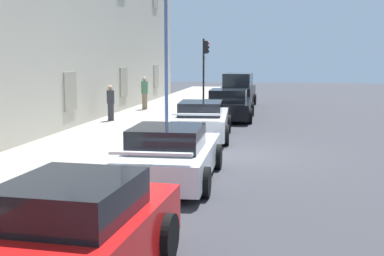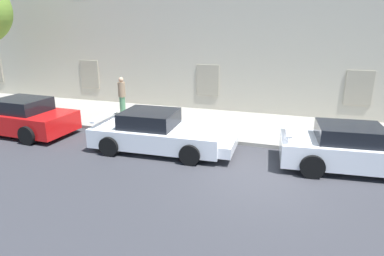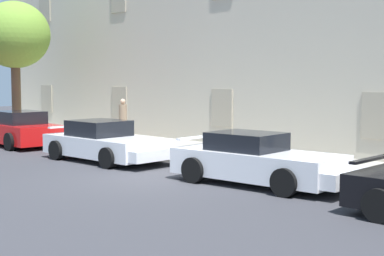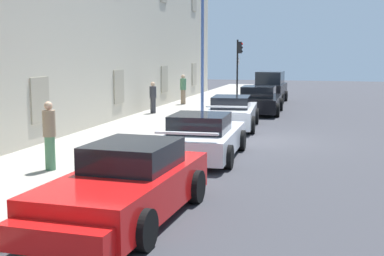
{
  "view_description": "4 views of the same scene",
  "coord_description": "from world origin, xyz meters",
  "px_view_note": "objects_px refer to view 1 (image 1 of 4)",
  "views": [
    {
      "loc": [
        -15.51,
        -1.55,
        3.04
      ],
      "look_at": [
        -1.44,
        1.03,
        0.98
      ],
      "focal_mm": 48.27,
      "sensor_mm": 36.0,
      "label": 1
    },
    {
      "loc": [
        0.84,
        -8.82,
        4.18
      ],
      "look_at": [
        -2.43,
        1.31,
        0.86
      ],
      "focal_mm": 30.9,
      "sensor_mm": 36.0,
      "label": 2
    },
    {
      "loc": [
        12.52,
        -10.45,
        2.85
      ],
      "look_at": [
        0.85,
        0.96,
        1.41
      ],
      "focal_mm": 54.81,
      "sensor_mm": 36.0,
      "label": 3
    },
    {
      "loc": [
        -19.04,
        -2.59,
        3.21
      ],
      "look_at": [
        -1.53,
        2.04,
        0.58
      ],
      "focal_mm": 50.11,
      "sensor_mm": 36.0,
      "label": 4
    }
  ],
  "objects_px": {
    "traffic_light": "(205,61)",
    "hatchback_parked": "(238,91)",
    "pedestrian_admiring": "(145,93)",
    "pedestrian_strolling": "(111,102)",
    "street_lamp": "(175,20)",
    "sportscar_yellow_flank": "(171,155)",
    "sportscar_red_lead": "(55,254)",
    "sportscar_white_middle": "(202,121)",
    "sportscar_tail_end": "(229,106)"
  },
  "relations": [
    {
      "from": "sportscar_yellow_flank",
      "to": "sportscar_tail_end",
      "type": "height_order",
      "value": "sportscar_tail_end"
    },
    {
      "from": "traffic_light",
      "to": "pedestrian_admiring",
      "type": "relative_size",
      "value": 2.17
    },
    {
      "from": "sportscar_red_lead",
      "to": "pedestrian_admiring",
      "type": "bearing_deg",
      "value": 12.65
    },
    {
      "from": "sportscar_white_middle",
      "to": "street_lamp",
      "type": "bearing_deg",
      "value": 30.3
    },
    {
      "from": "sportscar_red_lead",
      "to": "sportscar_tail_end",
      "type": "bearing_deg",
      "value": -0.24
    },
    {
      "from": "street_lamp",
      "to": "sportscar_tail_end",
      "type": "bearing_deg",
      "value": -32.67
    },
    {
      "from": "sportscar_red_lead",
      "to": "sportscar_white_middle",
      "type": "xyz_separation_m",
      "value": [
        12.85,
        0.3,
        -0.02
      ]
    },
    {
      "from": "street_lamp",
      "to": "pedestrian_admiring",
      "type": "height_order",
      "value": "street_lamp"
    },
    {
      "from": "sportscar_white_middle",
      "to": "sportscar_tail_end",
      "type": "xyz_separation_m",
      "value": [
        5.63,
        -0.38,
        0.01
      ]
    },
    {
      "from": "sportscar_yellow_flank",
      "to": "sportscar_white_middle",
      "type": "xyz_separation_m",
      "value": [
        6.38,
        0.29,
        0.01
      ]
    },
    {
      "from": "sportscar_white_middle",
      "to": "hatchback_parked",
      "type": "bearing_deg",
      "value": -1.17
    },
    {
      "from": "street_lamp",
      "to": "pedestrian_admiring",
      "type": "xyz_separation_m",
      "value": [
        5.06,
        2.77,
        -3.41
      ]
    },
    {
      "from": "pedestrian_admiring",
      "to": "hatchback_parked",
      "type": "bearing_deg",
      "value": -49.73
    },
    {
      "from": "pedestrian_admiring",
      "to": "pedestrian_strolling",
      "type": "xyz_separation_m",
      "value": [
        -4.74,
        0.21,
        -0.08
      ]
    },
    {
      "from": "hatchback_parked",
      "to": "street_lamp",
      "type": "bearing_deg",
      "value": 168.7
    },
    {
      "from": "traffic_light",
      "to": "pedestrian_strolling",
      "type": "bearing_deg",
      "value": 150.49
    },
    {
      "from": "sportscar_red_lead",
      "to": "pedestrian_admiring",
      "type": "distance_m",
      "value": 21.06
    },
    {
      "from": "pedestrian_strolling",
      "to": "sportscar_red_lead",
      "type": "bearing_deg",
      "value": -163.04
    },
    {
      "from": "sportscar_white_middle",
      "to": "hatchback_parked",
      "type": "height_order",
      "value": "hatchback_parked"
    },
    {
      "from": "sportscar_red_lead",
      "to": "pedestrian_admiring",
      "type": "relative_size",
      "value": 3.03
    },
    {
      "from": "pedestrian_admiring",
      "to": "pedestrian_strolling",
      "type": "bearing_deg",
      "value": 177.47
    },
    {
      "from": "sportscar_white_middle",
      "to": "street_lamp",
      "type": "distance_m",
      "value": 4.89
    },
    {
      "from": "sportscar_yellow_flank",
      "to": "sportscar_white_middle",
      "type": "height_order",
      "value": "sportscar_white_middle"
    },
    {
      "from": "traffic_light",
      "to": "pedestrian_strolling",
      "type": "distance_m",
      "value": 6.83
    },
    {
      "from": "sportscar_yellow_flank",
      "to": "hatchback_parked",
      "type": "relative_size",
      "value": 1.29
    },
    {
      "from": "sportscar_tail_end",
      "to": "traffic_light",
      "type": "distance_m",
      "value": 4.03
    },
    {
      "from": "traffic_light",
      "to": "sportscar_yellow_flank",
      "type": "bearing_deg",
      "value": -174.11
    },
    {
      "from": "sportscar_red_lead",
      "to": "street_lamp",
      "type": "height_order",
      "value": "street_lamp"
    },
    {
      "from": "sportscar_white_middle",
      "to": "street_lamp",
      "type": "relative_size",
      "value": 0.81
    },
    {
      "from": "pedestrian_strolling",
      "to": "traffic_light",
      "type": "bearing_deg",
      "value": -29.51
    },
    {
      "from": "sportscar_yellow_flank",
      "to": "traffic_light",
      "type": "height_order",
      "value": "traffic_light"
    },
    {
      "from": "traffic_light",
      "to": "sportscar_tail_end",
      "type": "bearing_deg",
      "value": -151.89
    },
    {
      "from": "sportscar_yellow_flank",
      "to": "sportscar_tail_end",
      "type": "xyz_separation_m",
      "value": [
        12.01,
        -0.09,
        0.02
      ]
    },
    {
      "from": "traffic_light",
      "to": "pedestrian_strolling",
      "type": "xyz_separation_m",
      "value": [
        -5.75,
        3.25,
        -1.72
      ]
    },
    {
      "from": "sportscar_tail_end",
      "to": "sportscar_red_lead",
      "type": "bearing_deg",
      "value": 179.76
    },
    {
      "from": "sportscar_yellow_flank",
      "to": "pedestrian_strolling",
      "type": "distance_m",
      "value": 10.51
    },
    {
      "from": "pedestrian_admiring",
      "to": "pedestrian_strolling",
      "type": "distance_m",
      "value": 4.75
    },
    {
      "from": "street_lamp",
      "to": "pedestrian_admiring",
      "type": "bearing_deg",
      "value": 28.69
    },
    {
      "from": "sportscar_yellow_flank",
      "to": "street_lamp",
      "type": "height_order",
      "value": "street_lamp"
    },
    {
      "from": "hatchback_parked",
      "to": "sportscar_white_middle",
      "type": "bearing_deg",
      "value": 178.83
    },
    {
      "from": "pedestrian_admiring",
      "to": "sportscar_tail_end",
      "type": "bearing_deg",
      "value": -113.77
    },
    {
      "from": "street_lamp",
      "to": "pedestrian_strolling",
      "type": "xyz_separation_m",
      "value": [
        0.32,
        2.98,
        -3.48
      ]
    },
    {
      "from": "sportscar_red_lead",
      "to": "traffic_light",
      "type": "xyz_separation_m",
      "value": [
        21.56,
        1.56,
        2.02
      ]
    },
    {
      "from": "traffic_light",
      "to": "hatchback_parked",
      "type": "bearing_deg",
      "value": -27.83
    },
    {
      "from": "sportscar_tail_end",
      "to": "pedestrian_strolling",
      "type": "relative_size",
      "value": 3.27
    },
    {
      "from": "traffic_light",
      "to": "pedestrian_strolling",
      "type": "height_order",
      "value": "traffic_light"
    },
    {
      "from": "sportscar_tail_end",
      "to": "hatchback_parked",
      "type": "xyz_separation_m",
      "value": [
        5.92,
        0.14,
        0.25
      ]
    },
    {
      "from": "hatchback_parked",
      "to": "sportscar_tail_end",
      "type": "bearing_deg",
      "value": -178.65
    },
    {
      "from": "street_lamp",
      "to": "pedestrian_admiring",
      "type": "relative_size",
      "value": 3.69
    },
    {
      "from": "hatchback_parked",
      "to": "pedestrian_admiring",
      "type": "distance_m",
      "value": 5.96
    }
  ]
}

